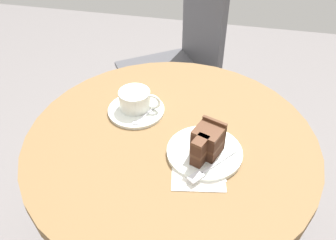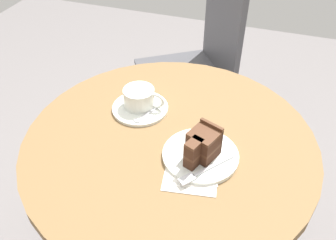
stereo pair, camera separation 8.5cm
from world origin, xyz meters
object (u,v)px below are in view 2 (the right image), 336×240
object	(u,v)px
teaspoon	(144,116)
napkin	(191,171)
coffee_cup	(140,97)
cake_slice	(202,145)
cake_plate	(200,155)
fork	(201,172)
cafe_chair	(202,55)
saucer	(140,108)

from	to	relation	value
teaspoon	napkin	bearing A→B (deg)	76.16
coffee_cup	teaspoon	bearing A→B (deg)	-55.84
cake_slice	teaspoon	bearing A→B (deg)	152.56
coffee_cup	teaspoon	xyz separation A→B (m)	(0.03, -0.04, -0.03)
cake_plate	fork	xyz separation A→B (m)	(0.02, -0.06, 0.01)
cafe_chair	coffee_cup	bearing A→B (deg)	-37.34
napkin	cafe_chair	distance (m)	0.85
cake_plate	coffee_cup	bearing A→B (deg)	147.81
fork	coffee_cup	bearing A→B (deg)	-91.68
coffee_cup	teaspoon	size ratio (longest dim) A/B	1.34
teaspoon	cake_slice	bearing A→B (deg)	87.80
teaspoon	cake_slice	xyz separation A→B (m)	(0.19, -0.10, 0.04)
coffee_cup	teaspoon	world-z (taller)	coffee_cup
fork	cafe_chair	xyz separation A→B (m)	(-0.20, 0.83, -0.17)
coffee_cup	napkin	size ratio (longest dim) A/B	0.75
cake_plate	cake_slice	size ratio (longest dim) A/B	1.80
teaspoon	cake_slice	world-z (taller)	cake_slice
cake_plate	cafe_chair	world-z (taller)	cafe_chair
cake_plate	napkin	distance (m)	0.05
saucer	coffee_cup	size ratio (longest dim) A/B	1.34
cake_plate	fork	size ratio (longest dim) A/B	1.46
coffee_cup	cafe_chair	bearing A→B (deg)	86.79
fork	napkin	bearing A→B (deg)	-70.41
saucer	cake_slice	size ratio (longest dim) A/B	1.53
saucer	cafe_chair	world-z (taller)	cafe_chair
coffee_cup	fork	bearing A→B (deg)	-40.31
saucer	cake_slice	world-z (taller)	cake_slice
cake_plate	cake_slice	world-z (taller)	cake_slice
saucer	fork	size ratio (longest dim) A/B	1.24
cake_slice	fork	world-z (taller)	cake_slice
teaspoon	cafe_chair	bearing A→B (deg)	-155.17
coffee_cup	fork	world-z (taller)	coffee_cup
cake_plate	cake_slice	bearing A→B (deg)	-59.78
teaspoon	cake_slice	size ratio (longest dim) A/B	0.86
saucer	teaspoon	size ratio (longest dim) A/B	1.79
saucer	cafe_chair	distance (m)	0.65
cake_plate	cafe_chair	distance (m)	0.80
coffee_cup	cake_slice	size ratio (longest dim) A/B	1.15
cake_plate	cafe_chair	bearing A→B (deg)	103.56
teaspoon	fork	bearing A→B (deg)	78.15
cake_slice	saucer	bearing A→B (deg)	148.07
teaspoon	napkin	distance (m)	0.23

